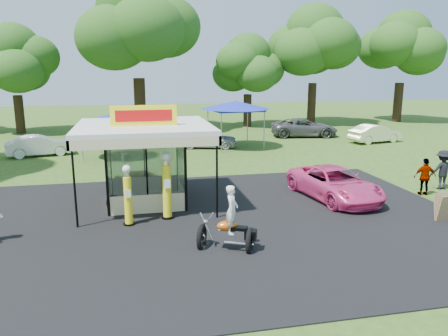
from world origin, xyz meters
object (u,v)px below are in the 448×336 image
(pink_sedan, at_px, (334,184))
(spectator_east_a, at_px, (442,170))
(spectator_east_b, at_px, (425,177))
(gas_pump_right, at_px, (167,187))
(bg_car_d, at_px, (304,127))
(tent_east, at_px, (235,105))
(bg_car_a, at_px, (40,146))
(motorcycle, at_px, (230,224))
(bg_car_e, at_px, (375,133))
(gas_station_kiosk, at_px, (145,162))
(bg_car_c, at_px, (207,138))
(a_frame_sign, at_px, (443,208))
(gas_pump_left, at_px, (128,197))
(bg_car_b, at_px, (139,137))
(kiosk_car, at_px, (145,180))
(tent_west, at_px, (109,119))

(pink_sedan, relative_size, spectator_east_a, 2.68)
(spectator_east_b, bearing_deg, gas_pump_right, 17.23)
(bg_car_d, bearing_deg, tent_east, 129.41)
(spectator_east_a, xyz_separation_m, bg_car_a, (-20.25, 12.66, -0.25))
(motorcycle, relative_size, tent_east, 0.45)
(gas_pump_right, xyz_separation_m, bg_car_e, (17.32, 14.57, -0.54))
(pink_sedan, relative_size, tent_east, 1.04)
(spectator_east_b, relative_size, bg_car_a, 0.41)
(gas_station_kiosk, xyz_separation_m, bg_car_c, (4.83, 12.71, -1.06))
(a_frame_sign, height_order, bg_car_d, bg_car_d)
(gas_pump_right, relative_size, motorcycle, 1.19)
(gas_pump_left, relative_size, bg_car_b, 0.46)
(pink_sedan, relative_size, bg_car_b, 1.03)
(a_frame_sign, bearing_deg, gas_station_kiosk, 156.35)
(motorcycle, xyz_separation_m, bg_car_d, (11.44, 21.98, -0.08))
(a_frame_sign, distance_m, kiosk_car, 12.73)
(bg_car_a, xyz_separation_m, bg_car_d, (20.26, 4.39, 0.08))
(kiosk_car, xyz_separation_m, spectator_east_a, (13.79, -2.83, 0.46))
(gas_pump_right, xyz_separation_m, tent_west, (-2.55, 12.56, 1.29))
(bg_car_d, bearing_deg, gas_station_kiosk, 149.31)
(bg_car_a, bearing_deg, spectator_east_b, -139.11)
(gas_pump_right, distance_m, bg_car_c, 15.49)
(gas_pump_right, height_order, bg_car_a, gas_pump_right)
(spectator_east_b, distance_m, tent_east, 14.96)
(bg_car_c, xyz_separation_m, bg_car_e, (13.19, -0.35, -0.01))
(motorcycle, xyz_separation_m, tent_east, (4.46, 17.94, 2.21))
(gas_pump_left, bearing_deg, pink_sedan, 10.04)
(bg_car_a, distance_m, tent_west, 5.24)
(bg_car_c, relative_size, bg_car_d, 0.76)
(gas_pump_left, xyz_separation_m, a_frame_sign, (11.50, -1.96, -0.56))
(gas_pump_right, xyz_separation_m, spectator_east_b, (11.64, 0.86, -0.40))
(gas_pump_right, distance_m, kiosk_car, 4.53)
(gas_pump_left, distance_m, a_frame_sign, 11.68)
(bg_car_b, height_order, bg_car_d, bg_car_d)
(bg_car_e, bearing_deg, gas_pump_right, 117.46)
(gas_station_kiosk, relative_size, bg_car_c, 1.28)
(gas_station_kiosk, relative_size, gas_pump_right, 2.08)
(pink_sedan, relative_size, bg_car_c, 1.19)
(bg_car_c, height_order, bg_car_e, bg_car_c)
(motorcycle, height_order, bg_car_c, motorcycle)
(tent_east, bearing_deg, bg_car_c, 170.81)
(kiosk_car, height_order, tent_east, tent_east)
(gas_station_kiosk, relative_size, bg_car_d, 0.98)
(pink_sedan, bearing_deg, bg_car_a, 129.17)
(gas_pump_left, relative_size, kiosk_car, 0.80)
(a_frame_sign, xyz_separation_m, spectator_east_b, (1.58, 3.26, 0.32))
(gas_station_kiosk, distance_m, bg_car_e, 21.88)
(kiosk_car, distance_m, tent_east, 12.52)
(bg_car_d, bearing_deg, bg_car_b, 107.99)
(bg_car_d, distance_m, tent_east, 8.38)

